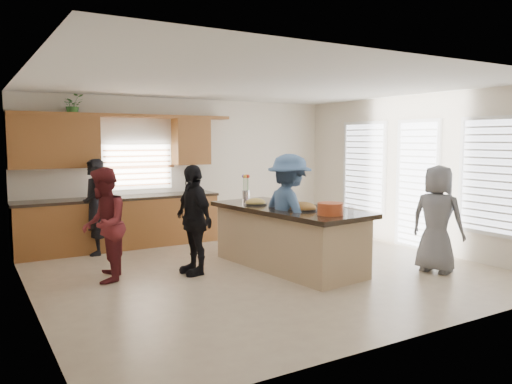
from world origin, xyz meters
TOP-DOWN VIEW (x-y plane):
  - floor at (0.00, 0.00)m, footprint 6.50×6.50m
  - room_shell at (0.00, 0.00)m, footprint 6.52×6.02m
  - back_cabinetry at (-1.47, 2.73)m, footprint 4.08×0.66m
  - right_wall_glazing at (3.22, -0.13)m, footprint 0.06×4.00m
  - island at (0.44, -0.04)m, footprint 1.46×2.82m
  - platter_front at (0.42, -0.41)m, footprint 0.47×0.47m
  - platter_mid at (0.60, 0.21)m, footprint 0.40×0.40m
  - platter_back at (0.15, 0.48)m, footprint 0.37×0.37m
  - salad_bowl at (0.48, -0.99)m, footprint 0.36×0.36m
  - clear_cup at (0.82, -1.03)m, footprint 0.09×0.09m
  - plate_stack at (0.22, 0.66)m, footprint 0.21×0.21m
  - flower_vase at (0.26, 0.98)m, footprint 0.14×0.14m
  - potted_plant at (-2.17, 2.82)m, footprint 0.40×0.37m
  - woman_left_back at (-1.95, 2.41)m, footprint 0.46×0.65m
  - woman_left_mid at (-2.23, 0.65)m, footprint 0.83×0.94m
  - woman_left_front at (-0.98, 0.38)m, footprint 0.46×0.98m
  - woman_right_back at (0.33, -0.22)m, footprint 0.68×1.16m
  - woman_right_front at (2.20, -1.40)m, footprint 0.74×0.91m

SIDE VIEW (x-z plane):
  - floor at x=0.00m, z-range 0.00..0.00m
  - island at x=0.44m, z-range -0.02..0.93m
  - woman_left_mid at x=-2.23m, z-range 0.00..1.61m
  - woman_right_front at x=2.20m, z-range 0.00..1.62m
  - woman_left_front at x=-0.98m, z-range 0.00..1.63m
  - woman_left_back at x=-1.95m, z-range 0.00..1.66m
  - woman_right_back at x=0.33m, z-range 0.00..1.78m
  - back_cabinetry at x=-1.47m, z-range -0.32..2.14m
  - platter_back at x=0.15m, z-range 0.90..1.05m
  - platter_mid at x=0.60m, z-range 0.90..1.06m
  - platter_front at x=0.42m, z-range 0.88..1.07m
  - plate_stack at x=0.22m, z-range 0.95..1.01m
  - clear_cup at x=0.82m, z-range 0.95..1.06m
  - salad_bowl at x=0.48m, z-range 0.96..1.13m
  - flower_vase at x=0.26m, z-range 0.96..1.41m
  - right_wall_glazing at x=3.22m, z-range 0.22..2.47m
  - room_shell at x=0.00m, z-range 0.50..3.31m
  - potted_plant at x=-2.17m, z-range 2.40..2.78m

